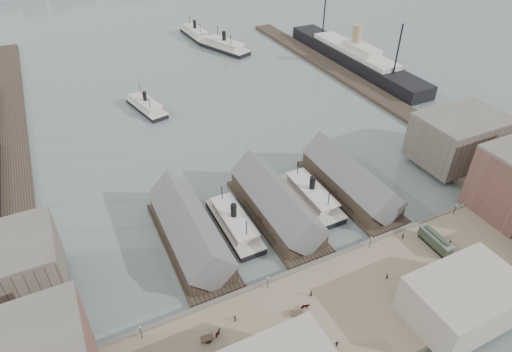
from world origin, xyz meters
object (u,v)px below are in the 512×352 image
horse_cart_left (215,334)px  ferry_docked_west (234,223)px  horse_cart_center (303,309)px  horse_cart_right (445,266)px  tram (435,241)px  ocean_steamer (354,56)px

horse_cart_left → ferry_docked_west: bearing=-24.6°
horse_cart_left → horse_cart_center: (20.04, -2.61, -0.01)m
horse_cart_right → ferry_docked_west: bearing=54.9°
tram → horse_cart_right: 7.69m
ocean_steamer → horse_cart_left: ocean_steamer is taller
ocean_steamer → horse_cart_center: 157.97m
horse_cart_left → horse_cart_right: horse_cart_left is taller
ocean_steamer → tram: 132.66m
tram → horse_cart_center: size_ratio=2.08×
tram → horse_cart_left: (-61.54, 0.36, -1.05)m
ocean_steamer → tram: (-61.41, -117.59, -0.44)m
tram → horse_cart_right: tram is taller
horse_cart_center → ferry_docked_west: bearing=15.5°
tram → ferry_docked_west: bearing=145.6°
ocean_steamer → horse_cart_center: ocean_steamer is taller
ocean_steamer → horse_cart_right: (-64.72, -124.44, -1.52)m
ferry_docked_west → ocean_steamer: bearing=39.4°
ferry_docked_west → horse_cart_left: bearing=-120.1°
ferry_docked_west → horse_cart_center: (2.09, -33.61, 0.65)m
ocean_steamer → horse_cart_right: ocean_steamer is taller
ocean_steamer → horse_cart_center: size_ratio=20.09×
horse_cart_center → tram: bearing=-74.9°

